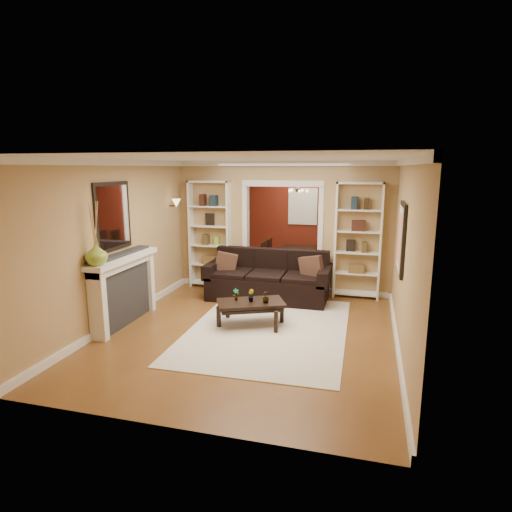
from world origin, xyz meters
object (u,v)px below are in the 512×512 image
(bookshelf_right, at_px, (358,241))
(fireplace, at_px, (125,290))
(sofa, at_px, (268,276))
(bookshelf_left, at_px, (210,235))
(dining_table, at_px, (297,261))
(coffee_table, at_px, (251,313))

(bookshelf_right, bearing_deg, fireplace, -145.20)
(fireplace, bearing_deg, sofa, 44.88)
(bookshelf_right, bearing_deg, bookshelf_left, 180.00)
(dining_table, bearing_deg, coffee_table, 178.25)
(sofa, relative_size, fireplace, 1.43)
(sofa, height_order, dining_table, sofa)
(sofa, relative_size, bookshelf_left, 1.06)
(fireplace, bearing_deg, bookshelf_left, 77.95)
(bookshelf_right, height_order, fireplace, bookshelf_right)
(bookshelf_left, height_order, dining_table, bookshelf_left)
(bookshelf_right, height_order, dining_table, bookshelf_right)
(coffee_table, bearing_deg, dining_table, 63.75)
(fireplace, distance_m, dining_table, 4.80)
(coffee_table, xyz_separation_m, dining_table, (0.12, 3.83, 0.08))
(bookshelf_right, xyz_separation_m, fireplace, (-3.64, -2.53, -0.57))
(fireplace, bearing_deg, bookshelf_right, 34.80)
(coffee_table, bearing_deg, fireplace, 168.47)
(coffee_table, height_order, fireplace, fireplace)
(sofa, distance_m, dining_table, 2.36)
(sofa, bearing_deg, bookshelf_left, 157.76)
(bookshelf_left, height_order, fireplace, bookshelf_left)
(bookshelf_left, distance_m, bookshelf_right, 3.10)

